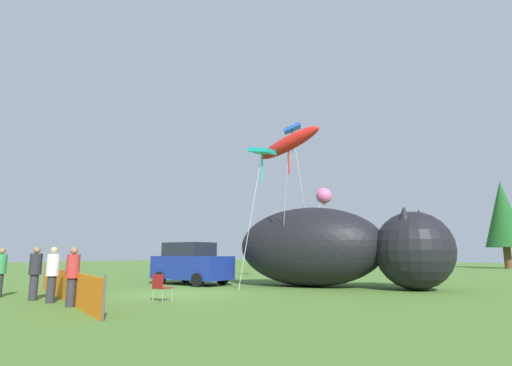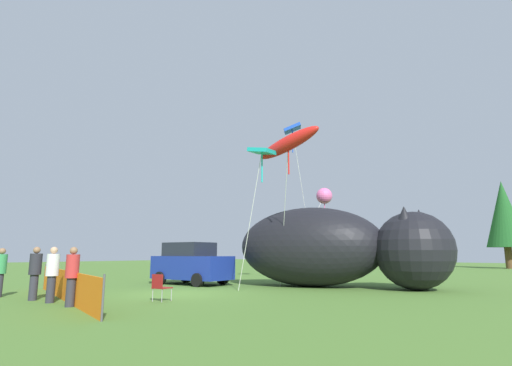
{
  "view_description": "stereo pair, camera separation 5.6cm",
  "coord_description": "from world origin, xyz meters",
  "px_view_note": "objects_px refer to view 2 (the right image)",
  "views": [
    {
      "loc": [
        12.49,
        -9.45,
        1.51
      ],
      "look_at": [
        0.29,
        3.96,
        4.69
      ],
      "focal_mm": 28.0,
      "sensor_mm": 36.0,
      "label": 1
    },
    {
      "loc": [
        12.53,
        -9.41,
        1.51
      ],
      "look_at": [
        0.29,
        3.96,
        4.69
      ],
      "focal_mm": 28.0,
      "sensor_mm": 36.0,
      "label": 2
    }
  ],
  "objects_px": {
    "spectator_in_black_shirt": "(0,270)",
    "kite_teal_diamond": "(262,153)",
    "kite_pink_octopus": "(324,196)",
    "folding_chair": "(160,286)",
    "spectator_in_white_shirt": "(52,272)",
    "parked_car": "(191,264)",
    "inflatable_cat": "(334,250)",
    "spectator_in_yellow_shirt": "(72,274)",
    "kite_blue_box": "(293,132)",
    "spectator_in_green_shirt": "(35,271)",
    "kite_red_lizard": "(288,144)"
  },
  "relations": [
    {
      "from": "spectator_in_black_shirt",
      "to": "kite_teal_diamond",
      "type": "height_order",
      "value": "kite_teal_diamond"
    },
    {
      "from": "spectator_in_black_shirt",
      "to": "kite_pink_octopus",
      "type": "height_order",
      "value": "kite_pink_octopus"
    },
    {
      "from": "folding_chair",
      "to": "spectator_in_white_shirt",
      "type": "relative_size",
      "value": 0.5
    },
    {
      "from": "parked_car",
      "to": "inflatable_cat",
      "type": "height_order",
      "value": "inflatable_cat"
    },
    {
      "from": "spectator_in_yellow_shirt",
      "to": "kite_blue_box",
      "type": "relative_size",
      "value": 0.2
    },
    {
      "from": "kite_pink_octopus",
      "to": "kite_blue_box",
      "type": "xyz_separation_m",
      "value": [
        -0.18,
        -2.56,
        3.19
      ]
    },
    {
      "from": "spectator_in_black_shirt",
      "to": "spectator_in_green_shirt",
      "type": "distance_m",
      "value": 1.91
    },
    {
      "from": "spectator_in_yellow_shirt",
      "to": "spectator_in_green_shirt",
      "type": "height_order",
      "value": "spectator_in_green_shirt"
    },
    {
      "from": "spectator_in_yellow_shirt",
      "to": "kite_teal_diamond",
      "type": "distance_m",
      "value": 8.32
    },
    {
      "from": "parked_car",
      "to": "kite_pink_octopus",
      "type": "xyz_separation_m",
      "value": [
        3.64,
        6.35,
        3.65
      ]
    },
    {
      "from": "spectator_in_black_shirt",
      "to": "spectator_in_white_shirt",
      "type": "relative_size",
      "value": 0.99
    },
    {
      "from": "spectator_in_black_shirt",
      "to": "kite_blue_box",
      "type": "height_order",
      "value": "kite_blue_box"
    },
    {
      "from": "folding_chair",
      "to": "spectator_in_green_shirt",
      "type": "bearing_deg",
      "value": 118.41
    },
    {
      "from": "folding_chair",
      "to": "spectator_in_yellow_shirt",
      "type": "xyz_separation_m",
      "value": [
        -0.83,
        -2.43,
        0.43
      ]
    },
    {
      "from": "parked_car",
      "to": "kite_blue_box",
      "type": "distance_m",
      "value": 8.55
    },
    {
      "from": "spectator_in_green_shirt",
      "to": "kite_teal_diamond",
      "type": "distance_m",
      "value": 9.12
    },
    {
      "from": "folding_chair",
      "to": "spectator_in_yellow_shirt",
      "type": "distance_m",
      "value": 2.61
    },
    {
      "from": "spectator_in_black_shirt",
      "to": "spectator_in_green_shirt",
      "type": "height_order",
      "value": "spectator_in_green_shirt"
    },
    {
      "from": "kite_red_lizard",
      "to": "kite_blue_box",
      "type": "xyz_separation_m",
      "value": [
        -2.54,
        3.68,
        1.89
      ]
    },
    {
      "from": "kite_pink_octopus",
      "to": "spectator_in_green_shirt",
      "type": "bearing_deg",
      "value": -98.8
    },
    {
      "from": "inflatable_cat",
      "to": "spectator_in_yellow_shirt",
      "type": "xyz_separation_m",
      "value": [
        -2.19,
        -10.62,
        -0.74
      ]
    },
    {
      "from": "folding_chair",
      "to": "kite_blue_box",
      "type": "bearing_deg",
      "value": -1.43
    },
    {
      "from": "kite_blue_box",
      "to": "spectator_in_white_shirt",
      "type": "bearing_deg",
      "value": -94.52
    },
    {
      "from": "parked_car",
      "to": "kite_red_lizard",
      "type": "xyz_separation_m",
      "value": [
        5.99,
        0.11,
        4.95
      ]
    },
    {
      "from": "kite_red_lizard",
      "to": "spectator_in_green_shirt",
      "type": "bearing_deg",
      "value": -120.42
    },
    {
      "from": "spectator_in_black_shirt",
      "to": "spectator_in_green_shirt",
      "type": "bearing_deg",
      "value": 14.56
    },
    {
      "from": "inflatable_cat",
      "to": "spectator_in_white_shirt",
      "type": "xyz_separation_m",
      "value": [
        -3.55,
        -10.64,
        -0.73
      ]
    },
    {
      "from": "inflatable_cat",
      "to": "kite_teal_diamond",
      "type": "xyz_separation_m",
      "value": [
        -0.95,
        -3.8,
        3.88
      ]
    },
    {
      "from": "inflatable_cat",
      "to": "kite_red_lizard",
      "type": "xyz_separation_m",
      "value": [
        -0.12,
        -3.08,
        4.29
      ]
    },
    {
      "from": "parked_car",
      "to": "kite_pink_octopus",
      "type": "relative_size",
      "value": 0.82
    },
    {
      "from": "kite_teal_diamond",
      "to": "spectator_in_black_shirt",
      "type": "bearing_deg",
      "value": -126.59
    },
    {
      "from": "folding_chair",
      "to": "spectator_in_yellow_shirt",
      "type": "height_order",
      "value": "spectator_in_yellow_shirt"
    },
    {
      "from": "spectator_in_green_shirt",
      "to": "kite_pink_octopus",
      "type": "relative_size",
      "value": 0.33
    },
    {
      "from": "kite_pink_octopus",
      "to": "kite_red_lizard",
      "type": "height_order",
      "value": "kite_red_lizard"
    },
    {
      "from": "inflatable_cat",
      "to": "spectator_in_yellow_shirt",
      "type": "relative_size",
      "value": 5.71
    },
    {
      "from": "spectator_in_black_shirt",
      "to": "spectator_in_green_shirt",
      "type": "xyz_separation_m",
      "value": [
        1.85,
        0.48,
        0.02
      ]
    },
    {
      "from": "folding_chair",
      "to": "inflatable_cat",
      "type": "distance_m",
      "value": 8.38
    },
    {
      "from": "spectator_in_white_shirt",
      "to": "kite_red_lizard",
      "type": "bearing_deg",
      "value": 65.6
    },
    {
      "from": "folding_chair",
      "to": "spectator_in_black_shirt",
      "type": "height_order",
      "value": "spectator_in_black_shirt"
    },
    {
      "from": "spectator_in_yellow_shirt",
      "to": "spectator_in_white_shirt",
      "type": "xyz_separation_m",
      "value": [
        -1.36,
        -0.02,
        0.01
      ]
    },
    {
      "from": "inflatable_cat",
      "to": "kite_red_lizard",
      "type": "height_order",
      "value": "kite_red_lizard"
    },
    {
      "from": "kite_pink_octopus",
      "to": "kite_teal_diamond",
      "type": "distance_m",
      "value": 7.19
    },
    {
      "from": "inflatable_cat",
      "to": "spectator_in_green_shirt",
      "type": "height_order",
      "value": "inflatable_cat"
    },
    {
      "from": "spectator_in_black_shirt",
      "to": "spectator_in_white_shirt",
      "type": "height_order",
      "value": "spectator_in_white_shirt"
    },
    {
      "from": "folding_chair",
      "to": "spectator_in_black_shirt",
      "type": "xyz_separation_m",
      "value": [
        -5.12,
        -3.06,
        0.42
      ]
    },
    {
      "from": "parked_car",
      "to": "kite_red_lizard",
      "type": "height_order",
      "value": "kite_red_lizard"
    },
    {
      "from": "spectator_in_black_shirt",
      "to": "spectator_in_white_shirt",
      "type": "distance_m",
      "value": 3.0
    },
    {
      "from": "parked_car",
      "to": "spectator_in_white_shirt",
      "type": "distance_m",
      "value": 7.88
    },
    {
      "from": "inflatable_cat",
      "to": "folding_chair",
      "type": "bearing_deg",
      "value": -118.25
    },
    {
      "from": "parked_car",
      "to": "spectator_in_yellow_shirt",
      "type": "relative_size",
      "value": 2.48
    }
  ]
}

